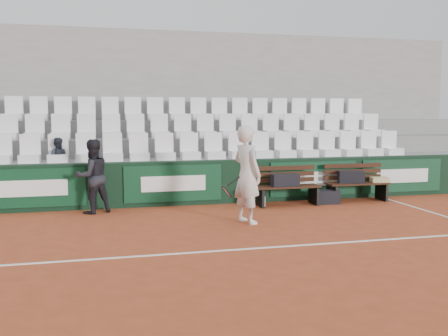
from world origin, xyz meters
TOP-DOWN VIEW (x-y plane):
  - ground at (0.00, 0.00)m, footprint 80.00×80.00m
  - court_baseline at (0.00, 0.00)m, footprint 18.00×0.06m
  - back_barrier at (0.07, 3.99)m, footprint 18.00×0.34m
  - grandstand_tier_front at (0.00, 4.62)m, footprint 18.00×0.95m
  - grandstand_tier_mid at (0.00, 5.58)m, footprint 18.00×0.95m
  - grandstand_tier_back at (0.00, 6.53)m, footprint 18.00×0.95m
  - grandstand_rear_wall at (0.00, 7.15)m, footprint 18.00×0.30m
  - seat_row_front at (0.00, 4.45)m, footprint 11.90×0.44m
  - seat_row_mid at (0.00, 5.40)m, footprint 11.90×0.44m
  - seat_row_back at (0.00, 6.35)m, footprint 11.90×0.44m
  - bench_left at (2.33, 3.32)m, footprint 1.50×0.56m
  - bench_right at (4.14, 3.41)m, footprint 1.50×0.56m
  - sports_bag_left at (2.26, 3.31)m, footprint 0.64×0.29m
  - sports_bag_right at (3.97, 3.43)m, footprint 0.64×0.42m
  - towel at (4.70, 3.38)m, footprint 0.45×0.36m
  - sports_bag_ground at (3.32, 3.30)m, footprint 0.54×0.35m
  - water_bottle_near at (1.77, 3.32)m, footprint 0.07×0.07m
  - water_bottle_far at (3.12, 3.36)m, footprint 0.06×0.06m
  - tennis_player at (0.92, 1.80)m, footprint 0.84×0.81m
  - ball_kid at (-1.95, 3.47)m, footprint 0.93×0.85m
  - spectator_c at (-2.72, 4.50)m, footprint 0.52×0.42m

SIDE VIEW (x-z plane):
  - ground at x=0.00m, z-range 0.00..0.00m
  - court_baseline at x=0.00m, z-range 0.00..0.01m
  - water_bottle_far at x=3.12m, z-range 0.00..0.22m
  - water_bottle_near at x=1.77m, z-range 0.00..0.24m
  - sports_bag_ground at x=3.32m, z-range 0.00..0.31m
  - bench_left at x=2.33m, z-range 0.00..0.45m
  - bench_right at x=4.14m, z-range 0.00..0.45m
  - grandstand_tier_front at x=0.00m, z-range 0.00..1.00m
  - back_barrier at x=0.07m, z-range 0.00..1.00m
  - towel at x=4.70m, z-range 0.45..0.56m
  - sports_bag_left at x=2.26m, z-range 0.45..0.72m
  - sports_bag_right at x=3.97m, z-range 0.45..0.73m
  - grandstand_tier_mid at x=0.00m, z-range 0.00..1.45m
  - ball_kid at x=-1.95m, z-range 0.00..1.55m
  - tennis_player at x=0.92m, z-range 0.00..1.87m
  - grandstand_tier_back at x=0.00m, z-range 0.00..1.90m
  - seat_row_front at x=0.00m, z-range 1.00..1.63m
  - spectator_c at x=-2.72m, z-range 1.00..2.00m
  - seat_row_mid at x=0.00m, z-range 1.45..2.08m
  - grandstand_rear_wall at x=0.00m, z-range 0.00..4.40m
  - seat_row_back at x=0.00m, z-range 1.90..2.53m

